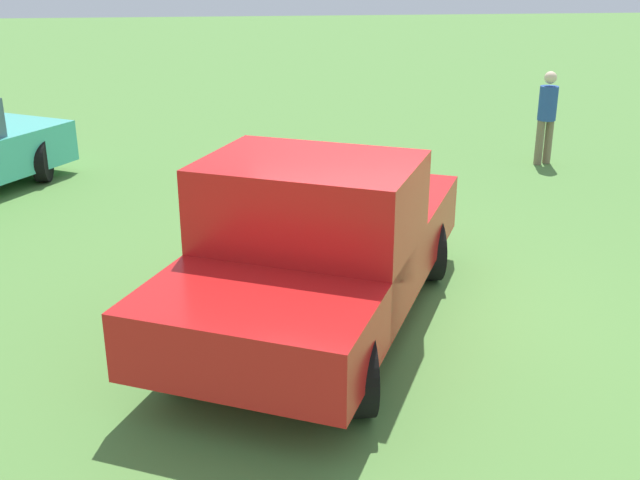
{
  "coord_description": "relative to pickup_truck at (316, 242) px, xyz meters",
  "views": [
    {
      "loc": [
        7.22,
        -1.43,
        3.59
      ],
      "look_at": [
        0.14,
        -0.62,
        0.9
      ],
      "focal_mm": 42.97,
      "sensor_mm": 36.0,
      "label": 1
    }
  ],
  "objects": [
    {
      "name": "ground_plane",
      "position": [
        -0.25,
        0.67,
        -0.92
      ],
      "size": [
        80.0,
        80.0,
        0.0
      ],
      "primitive_type": "plane",
      "color": "#54843D"
    },
    {
      "name": "person_bystander",
      "position": [
        -5.9,
        4.75,
        0.01
      ],
      "size": [
        0.4,
        0.4,
        1.65
      ],
      "rotation": [
        0.0,
        0.0,
        0.32
      ],
      "color": "#7A6B51",
      "rests_on": "ground_plane"
    },
    {
      "name": "pickup_truck",
      "position": [
        0.0,
        0.0,
        0.0
      ],
      "size": [
        4.98,
        3.75,
        1.79
      ],
      "rotation": [
        0.0,
        0.0,
        2.7
      ],
      "color": "black",
      "rests_on": "ground_plane"
    }
  ]
}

